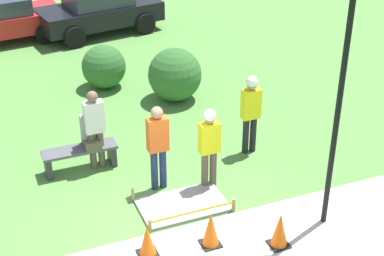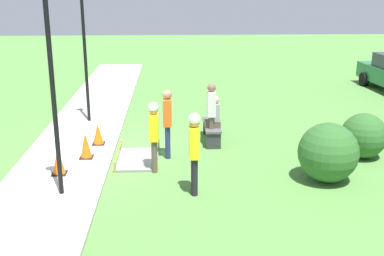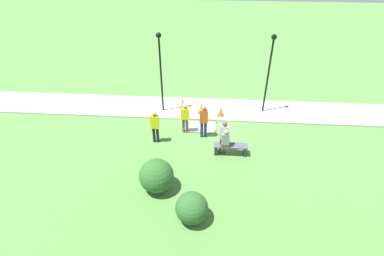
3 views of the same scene
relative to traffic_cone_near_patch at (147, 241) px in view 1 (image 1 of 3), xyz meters
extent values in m
plane|color=#51843D|center=(0.48, 0.49, -0.39)|extent=(60.00, 60.00, 0.00)
cube|color=gray|center=(1.08, 1.17, -0.36)|extent=(1.66, 1.03, 0.06)
cube|color=tan|center=(0.25, 0.65, -0.24)|extent=(0.05, 0.05, 0.29)
cube|color=tan|center=(1.91, 0.65, -0.24)|extent=(0.05, 0.05, 0.29)
cube|color=tan|center=(0.25, 1.68, -0.24)|extent=(0.05, 0.05, 0.29)
cube|color=tan|center=(1.91, 1.68, -0.24)|extent=(0.05, 0.05, 0.29)
cube|color=yellow|center=(1.08, 0.65, -0.17)|extent=(1.66, 0.00, 0.04)
cube|color=black|center=(0.00, 0.00, -0.28)|extent=(0.34, 0.34, 0.02)
cone|color=orange|center=(0.00, 0.00, 0.02)|extent=(0.29, 0.29, 0.56)
cube|color=black|center=(1.08, -0.16, -0.28)|extent=(0.34, 0.34, 0.02)
cone|color=orange|center=(1.08, -0.16, 0.06)|extent=(0.29, 0.29, 0.64)
cube|color=black|center=(2.16, -0.62, -0.28)|extent=(0.34, 0.34, 0.02)
cone|color=orange|center=(2.16, -0.62, 0.06)|extent=(0.29, 0.29, 0.64)
cube|color=#2D2D33|center=(-1.10, 3.20, -0.16)|extent=(0.12, 0.40, 0.45)
cube|color=#2D2D33|center=(0.25, 3.20, -0.16)|extent=(0.12, 0.40, 0.45)
cube|color=#4C4C51|center=(-0.43, 3.20, 0.09)|extent=(1.55, 0.44, 0.06)
cube|color=brown|center=(-0.15, 3.20, 0.21)|extent=(0.34, 0.44, 0.18)
cube|color=gray|center=(-0.15, 3.28, 0.55)|extent=(0.36, 0.20, 0.50)
sphere|color=tan|center=(-0.15, 3.28, 0.91)|extent=(0.21, 0.21, 0.21)
cylinder|color=black|center=(3.09, 2.52, 0.03)|extent=(0.14, 0.14, 0.85)
cylinder|color=black|center=(3.27, 2.52, 0.03)|extent=(0.14, 0.14, 0.85)
cube|color=yellow|center=(3.18, 2.52, 0.79)|extent=(0.40, 0.22, 0.67)
sphere|color=#A37A5B|center=(3.18, 2.52, 1.24)|extent=(0.23, 0.23, 0.23)
sphere|color=white|center=(3.18, 2.52, 1.30)|extent=(0.26, 0.26, 0.26)
cylinder|color=brown|center=(1.73, 1.62, 0.01)|extent=(0.14, 0.14, 0.80)
cylinder|color=brown|center=(1.91, 1.62, 0.01)|extent=(0.14, 0.14, 0.80)
cube|color=yellow|center=(1.82, 1.62, 0.73)|extent=(0.40, 0.22, 0.63)
sphere|color=#A37A5B|center=(1.82, 1.62, 1.16)|extent=(0.22, 0.22, 0.22)
sphere|color=white|center=(1.82, 1.62, 1.22)|extent=(0.25, 0.25, 0.25)
cylinder|color=navy|center=(0.79, 1.94, 0.05)|extent=(0.14, 0.14, 0.88)
cylinder|color=navy|center=(0.97, 1.94, 0.05)|extent=(0.14, 0.14, 0.88)
cube|color=#E55B1E|center=(0.88, 1.94, 0.84)|extent=(0.40, 0.22, 0.70)
sphere|color=#A37A5B|center=(0.88, 1.94, 1.30)|extent=(0.24, 0.24, 0.24)
cylinder|color=brown|center=(-0.16, 3.15, 0.04)|extent=(0.14, 0.14, 0.86)
cylinder|color=brown|center=(0.02, 3.15, 0.04)|extent=(0.14, 0.14, 0.86)
cube|color=silver|center=(-0.07, 3.15, 0.81)|extent=(0.40, 0.22, 0.68)
sphere|color=brown|center=(-0.07, 3.15, 1.27)|extent=(0.23, 0.23, 0.23)
cylinder|color=black|center=(3.26, -0.33, 1.80)|extent=(0.10, 0.10, 4.18)
cylinder|color=black|center=(-0.01, 12.74, -0.07)|extent=(0.67, 0.31, 0.65)
cylinder|color=black|center=(0.19, 11.05, -0.07)|extent=(0.67, 0.31, 0.65)
cube|color=black|center=(2.07, 11.35, 0.26)|extent=(4.27, 2.35, 0.62)
cylinder|color=black|center=(3.16, 12.39, -0.05)|extent=(0.71, 0.35, 0.68)
cylinder|color=black|center=(3.45, 10.72, -0.05)|extent=(0.71, 0.35, 0.68)
cylinder|color=black|center=(0.69, 11.98, -0.05)|extent=(0.71, 0.35, 0.68)
cylinder|color=black|center=(0.98, 10.30, -0.05)|extent=(0.71, 0.35, 0.68)
sphere|color=#2D6028|center=(1.10, 7.05, 0.20)|extent=(1.18, 1.18, 1.18)
sphere|color=#2D6028|center=(2.60, 5.62, 0.30)|extent=(1.38, 1.38, 1.38)
camera|label=1|loc=(-2.19, -7.38, 6.36)|focal=55.00mm
camera|label=2|loc=(12.81, 2.04, 4.05)|focal=45.00mm
camera|label=3|loc=(0.59, 14.13, 8.62)|focal=28.00mm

